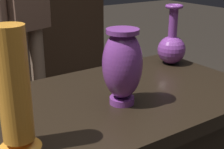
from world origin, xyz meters
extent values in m
cube|color=black|center=(0.00, 0.00, 0.78)|extent=(1.20, 0.64, 0.05)
cylinder|color=#7A388E|center=(0.04, -0.06, 0.81)|extent=(0.09, 0.09, 0.02)
ellipsoid|color=#7A388E|center=(0.04, -0.06, 0.94)|extent=(0.14, 0.14, 0.24)
cylinder|color=#7A388E|center=(0.04, -0.06, 1.05)|extent=(0.11, 0.11, 0.01)
sphere|color=#7A388E|center=(0.50, 0.17, 0.87)|extent=(0.13, 0.13, 0.13)
cylinder|color=#7A388E|center=(0.50, 0.17, 1.00)|extent=(0.04, 0.04, 0.15)
torus|color=#7A388E|center=(0.50, 0.17, 1.07)|extent=(0.08, 0.08, 0.02)
cone|color=orange|center=(-0.35, -0.14, 0.81)|extent=(0.11, 0.11, 0.03)
cylinder|color=orange|center=(-0.35, -0.14, 0.98)|extent=(0.08, 0.08, 0.30)
cylinder|color=#846B56|center=(0.32, 1.44, 0.39)|extent=(0.11, 0.11, 0.78)
cylinder|color=#846B56|center=(0.18, 1.39, 0.39)|extent=(0.11, 0.11, 0.78)
camera|label=1|loc=(-0.57, -0.89, 1.27)|focal=51.98mm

